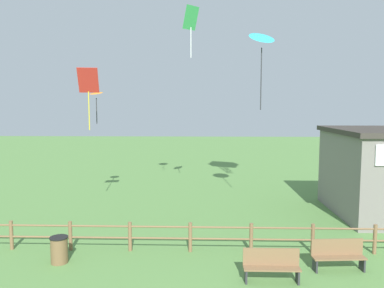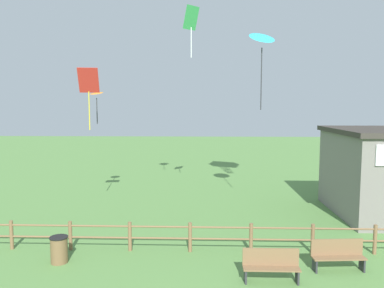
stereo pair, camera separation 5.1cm
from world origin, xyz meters
name	(u,v)px [view 1 (the left image)]	position (x,y,z in m)	size (l,w,h in m)	color
wooden_fence	(190,235)	(0.00, 7.23, 0.64)	(18.44, 0.14, 1.12)	brown
park_bench_near_fence	(271,265)	(2.63, 4.90, 0.55)	(1.77, 0.41, 1.04)	brown
park_bench_by_building	(338,254)	(5.01, 5.80, 0.55)	(1.79, 0.53, 1.04)	brown
trash_bin	(59,250)	(-4.56, 6.07, 0.47)	(0.63, 0.63, 0.93)	brown
kite_orange_delta	(96,95)	(-5.44, 14.14, 6.08)	(0.92, 0.92, 1.82)	orange
kite_green_diamond	(191,22)	(-0.20, 13.71, 9.88)	(0.88, 0.87, 2.64)	green
kite_cyan_delta	(262,39)	(3.23, 11.81, 8.65)	(1.54, 1.46, 3.80)	#2DB2C6
kite_red_diamond	(88,85)	(-5.14, 11.80, 6.50)	(1.08, 0.87, 3.00)	red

